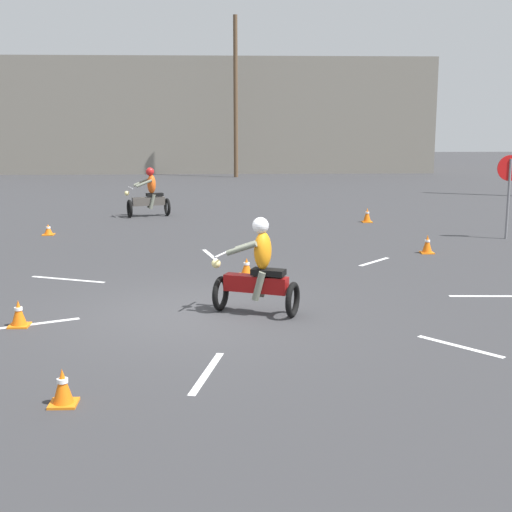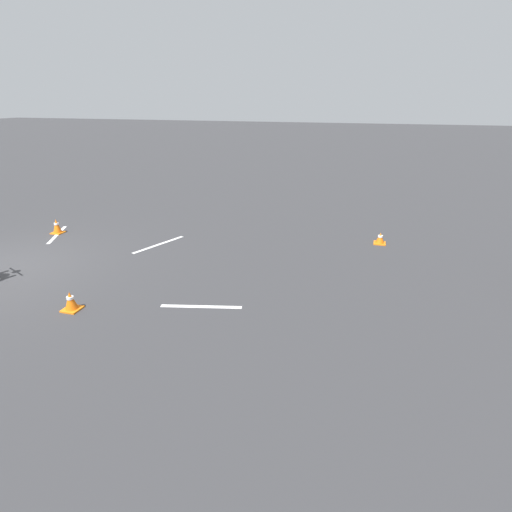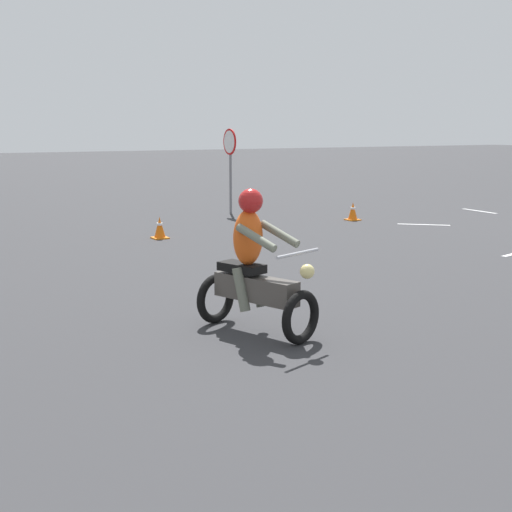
% 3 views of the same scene
% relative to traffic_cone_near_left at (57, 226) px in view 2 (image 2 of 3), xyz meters
% --- Properties ---
extents(traffic_cone_near_left, '(0.32, 0.32, 0.43)m').
position_rel_traffic_cone_near_left_xyz_m(traffic_cone_near_left, '(0.00, 0.00, 0.00)').
color(traffic_cone_near_left, orange).
rests_on(traffic_cone_near_left, ground).
extents(traffic_cone_mid_center, '(0.32, 0.32, 0.38)m').
position_rel_traffic_cone_near_left_xyz_m(traffic_cone_mid_center, '(3.76, 3.59, -0.03)').
color(traffic_cone_mid_center, orange).
rests_on(traffic_cone_mid_center, ground).
extents(traffic_cone_far_right, '(0.32, 0.32, 0.32)m').
position_rel_traffic_cone_near_left_xyz_m(traffic_cone_far_right, '(-1.72, 9.22, -0.06)').
color(traffic_cone_far_right, orange).
rests_on(traffic_cone_far_right, ground).
extents(lane_stripe_n, '(0.47, 1.56, 0.01)m').
position_rel_traffic_cone_near_left_xyz_m(lane_stripe_n, '(2.96, 5.91, -0.20)').
color(lane_stripe_n, silver).
rests_on(lane_stripe_n, ground).
extents(lane_stripe_w, '(1.63, 0.73, 0.01)m').
position_rel_traffic_cone_near_left_xyz_m(lane_stripe_w, '(0.05, 3.39, -0.20)').
color(lane_stripe_w, silver).
rests_on(lane_stripe_w, ground).
extents(lane_stripe_sw, '(1.51, 0.76, 0.01)m').
position_rel_traffic_cone_near_left_xyz_m(lane_stripe_sw, '(0.13, 0.08, -0.20)').
color(lane_stripe_sw, silver).
rests_on(lane_stripe_sw, ground).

